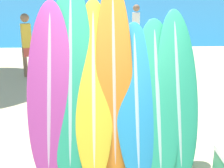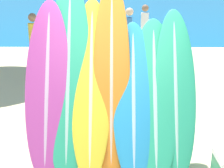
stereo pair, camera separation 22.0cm
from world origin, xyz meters
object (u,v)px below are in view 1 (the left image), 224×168
Objects in this scene: surfboard_slot_0 at (49,88)px; person_far_left at (122,35)px; surfboard_slot_1 at (70,76)px; surfboard_slot_6 at (178,92)px; person_near_water at (136,28)px; person_mid_beach at (100,44)px; person_far_right at (27,43)px; surfboard_slot_4 at (136,99)px; surfboard_slot_2 at (94,87)px; surfboard_slot_5 at (157,97)px; surfboard_rack at (114,133)px; surfboard_slot_3 at (114,77)px.

surfboard_slot_0 reaches higher than person_far_left.
surfboard_slot_0 is at bearing -164.04° from surfboard_slot_1.
person_near_water is at bearing 88.18° from surfboard_slot_6.
person_mid_beach is 1.91m from person_far_right.
surfboard_slot_4 is at bearing 4.66° from person_far_left.
surfboard_slot_0 is at bearing -93.88° from person_near_water.
surfboard_slot_1 reaches higher than surfboard_slot_2.
person_mid_beach is (-0.73, 4.10, -0.07)m from surfboard_slot_5.
surfboard_slot_2 is at bearing 171.95° from surfboard_slot_4.
surfboard_rack is 0.92× the size of surfboard_slot_0.
surfboard_slot_3 is at bearing 8.91° from surfboard_slot_2.
surfboard_slot_3 is (0.27, 0.04, 0.12)m from surfboard_slot_2.
surfboard_slot_1 reaches higher than surfboard_slot_4.
surfboard_rack is 1.04m from surfboard_slot_0.
surfboard_slot_2 reaches higher than surfboard_slot_4.
surfboard_slot_6 reaches higher than surfboard_rack.
person_near_water is (0.48, 6.79, -0.04)m from surfboard_slot_5.
surfboard_slot_5 is at bearing 98.20° from person_far_right.
surfboard_slot_0 is at bearing -7.12° from person_far_left.
surfboard_slot_1 reaches higher than surfboard_slot_0.
surfboard_slot_0 is 1.28× the size of person_near_water.
surfboard_slot_5 is 1.17× the size of person_far_right.
surfboard_slot_0 is 1.06× the size of surfboard_slot_6.
surfboard_slot_4 is 4.94m from person_far_right.
surfboard_rack is 0.55m from surfboard_slot_4.
person_mid_beach is (-0.17, 4.00, -0.32)m from surfboard_slot_3.
surfboard_slot_5 is 0.94× the size of surfboard_slot_6.
person_far_left reaches higher than person_mid_beach.
surfboard_slot_0 is 1.32× the size of person_far_right.
surfboard_slot_5 is at bearing 20.83° from person_mid_beach.
surfboard_slot_1 is 0.90m from surfboard_slot_4.
person_mid_beach is (0.39, 3.98, -0.33)m from surfboard_slot_1.
surfboard_slot_3 reaches higher than person_near_water.
surfboard_slot_3 is 1.43× the size of person_far_left.
surfboard_slot_0 is at bearing -176.09° from surfboard_slot_3.
surfboard_slot_5 reaches higher than person_far_right.
surfboard_slot_0 is 7.00m from person_near_water.
person_near_water is at bearing 79.01° from surfboard_slot_2.
person_far_left is at bearing 164.13° from person_mid_beach.
surfboard_slot_2 reaches higher than surfboard_slot_5.
person_far_left is at bearing 82.22° from surfboard_slot_2.
person_near_water is (1.04, 6.81, 0.45)m from surfboard_rack.
surfboard_slot_0 is (-0.83, 0.07, 0.62)m from surfboard_rack.
surfboard_slot_6 reaches higher than person_mid_beach.
surfboard_slot_5 is at bearing 2.92° from surfboard_rack.
person_mid_beach is at bearing 88.70° from surfboard_slot_2.
surfboard_slot_4 is at bearing -22.74° from surfboard_slot_3.
surfboard_rack is 4.15m from person_mid_beach.
surfboard_slot_3 is 0.62m from surfboard_slot_5.
surfboard_slot_4 is 6.84m from person_near_water.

